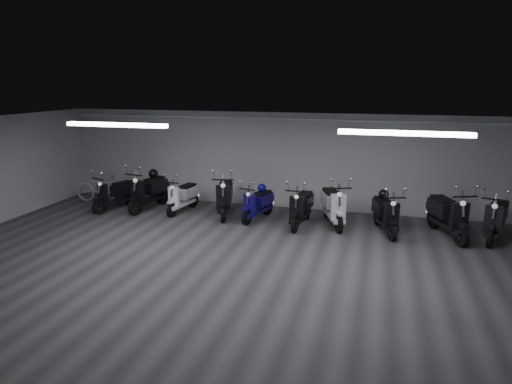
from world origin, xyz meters
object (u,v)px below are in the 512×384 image
(scooter_0, at_px, (115,189))
(scooter_3, at_px, (225,190))
(scooter_5, at_px, (301,201))
(scooter_8, at_px, (449,208))
(helmet_1, at_px, (262,188))
(scooter_1, at_px, (148,186))
(scooter_2, at_px, (182,192))
(scooter_6, at_px, (333,199))
(scooter_9, at_px, (497,212))
(scooter_4, at_px, (258,199))
(bicycle, at_px, (102,184))
(helmet_0, at_px, (384,194))
(helmet_2, at_px, (153,174))
(scooter_7, at_px, (386,208))

(scooter_0, distance_m, scooter_3, 3.28)
(scooter_5, distance_m, scooter_8, 3.54)
(scooter_8, bearing_deg, helmet_1, 155.06)
(scooter_1, xyz_separation_m, scooter_2, (1.06, 0.02, -0.11))
(scooter_1, xyz_separation_m, scooter_8, (8.09, -0.20, 0.01))
(scooter_1, xyz_separation_m, scooter_6, (5.35, -0.02, -0.01))
(scooter_1, relative_size, scooter_5, 1.09)
(scooter_9, bearing_deg, scooter_4, -160.49)
(scooter_8, bearing_deg, scooter_6, 154.92)
(scooter_9, xyz_separation_m, bicycle, (-10.93, 0.43, -0.12))
(scooter_4, bearing_deg, helmet_0, 17.49)
(scooter_0, height_order, bicycle, scooter_0)
(scooter_9, height_order, helmet_1, scooter_9)
(helmet_1, bearing_deg, scooter_8, -3.69)
(scooter_6, bearing_deg, scooter_5, -179.76)
(scooter_5, bearing_deg, helmet_1, 165.77)
(scooter_6, distance_m, helmet_2, 5.32)
(scooter_7, bearing_deg, helmet_0, 90.00)
(scooter_0, distance_m, scooter_5, 5.48)
(helmet_0, bearing_deg, scooter_1, 179.49)
(scooter_1, bearing_deg, scooter_0, -154.24)
(scooter_7, height_order, scooter_9, scooter_9)
(scooter_6, relative_size, helmet_1, 8.34)
(scooter_5, xyz_separation_m, scooter_6, (0.79, 0.29, 0.05))
(scooter_1, distance_m, helmet_1, 3.40)
(scooter_6, relative_size, helmet_2, 6.86)
(scooter_2, distance_m, scooter_9, 8.10)
(scooter_0, xyz_separation_m, helmet_1, (4.32, 0.39, 0.22))
(scooter_5, bearing_deg, helmet_0, 12.19)
(scooter_1, bearing_deg, scooter_2, 9.60)
(helmet_2, bearing_deg, scooter_9, -2.40)
(scooter_0, distance_m, scooter_8, 9.02)
(scooter_4, xyz_separation_m, helmet_0, (3.25, 0.05, 0.33))
(helmet_0, relative_size, helmet_2, 0.91)
(scooter_5, height_order, bicycle, scooter_5)
(helmet_0, distance_m, helmet_1, 3.20)
(scooter_2, relative_size, scooter_8, 0.84)
(bicycle, bearing_deg, scooter_7, -95.48)
(scooter_2, distance_m, helmet_0, 5.53)
(scooter_2, distance_m, scooter_7, 5.60)
(scooter_0, distance_m, helmet_2, 1.18)
(scooter_1, height_order, scooter_9, scooter_1)
(scooter_0, xyz_separation_m, scooter_3, (3.27, 0.33, 0.09))
(scooter_0, height_order, scooter_5, scooter_5)
(scooter_3, height_order, bicycle, scooter_3)
(scooter_3, relative_size, scooter_9, 1.04)
(scooter_5, relative_size, helmet_1, 7.79)
(helmet_0, xyz_separation_m, helmet_1, (-3.19, 0.16, -0.08))
(scooter_6, height_order, helmet_2, scooter_6)
(scooter_3, bearing_deg, helmet_1, -12.03)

